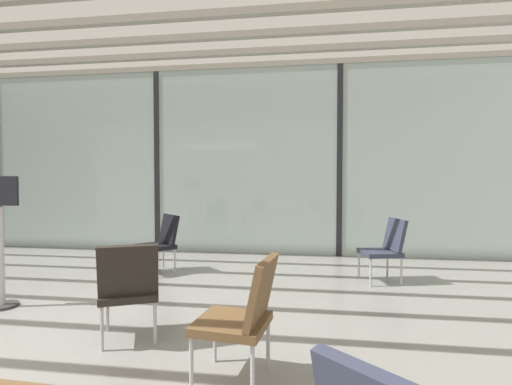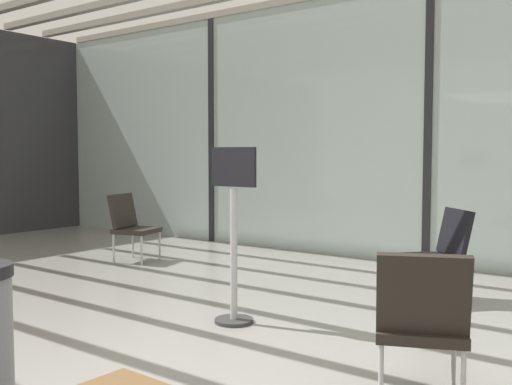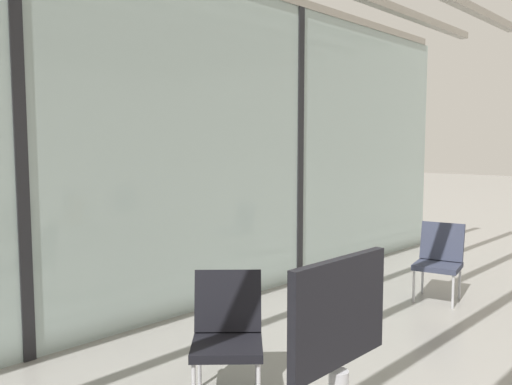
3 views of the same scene
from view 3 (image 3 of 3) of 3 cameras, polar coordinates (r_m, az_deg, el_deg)
name	(u,v)px [view 3 (image 3 of 3)]	position (r m, az deg, el deg)	size (l,w,h in m)	color
glass_curtain_wall	(19,148)	(4.50, -25.07, 4.58)	(14.00, 0.08, 3.50)	#A3B7B2
window_mullion_1	(19,148)	(4.50, -25.07, 4.58)	(0.10, 0.12, 3.50)	black
window_mullion_2	(298,147)	(6.61, 4.69, 5.12)	(0.10, 0.12, 3.50)	black
lounge_chair_3	(228,328)	(3.69, -3.21, -14.88)	(0.71, 0.71, 0.87)	black
lounge_chair_7	(439,257)	(6.26, 19.87, -6.77)	(0.62, 0.59, 0.87)	#33384C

